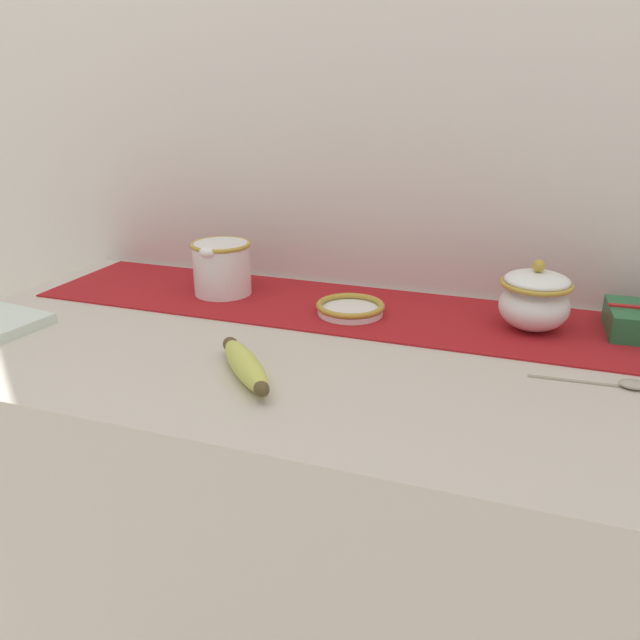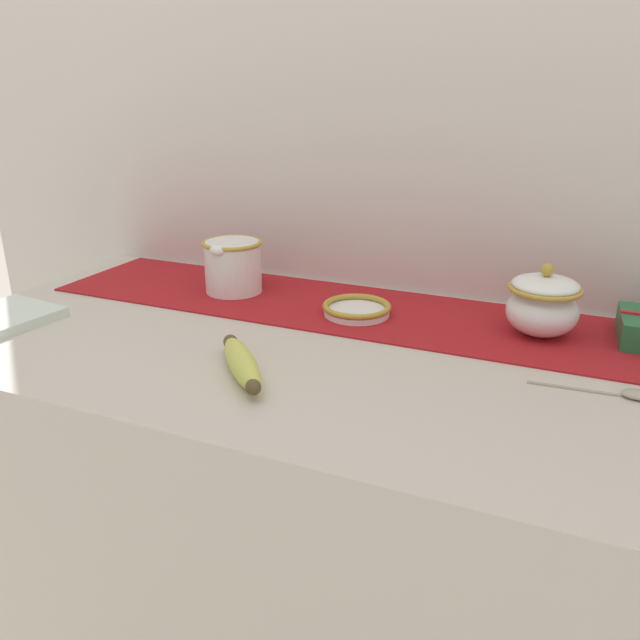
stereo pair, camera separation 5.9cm
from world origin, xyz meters
name	(u,v)px [view 1 (the left image)]	position (x,y,z in m)	size (l,w,h in m)	color
countertop	(316,571)	(0.00, 0.00, 0.44)	(1.25, 0.62, 0.88)	beige
back_wall	(377,118)	(0.00, 0.33, 1.20)	(2.05, 0.04, 2.40)	silver
table_runner	(348,308)	(0.00, 0.17, 0.88)	(1.15, 0.26, 0.00)	#A8191E
cream_pitcher	(222,266)	(-0.25, 0.17, 0.94)	(0.11, 0.13, 0.10)	white
sugar_bowl	(535,299)	(0.31, 0.17, 0.94)	(0.11, 0.11, 0.12)	white
small_dish	(350,308)	(0.01, 0.14, 0.90)	(0.12, 0.12, 0.02)	white
banana	(245,365)	(-0.05, -0.14, 0.90)	(0.14, 0.15, 0.04)	#CCD156
spoon	(627,385)	(0.44, 0.00, 0.89)	(0.15, 0.03, 0.01)	#A89E89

